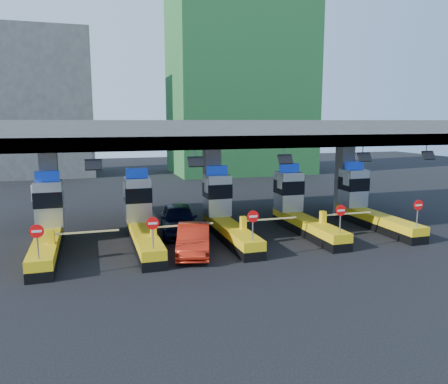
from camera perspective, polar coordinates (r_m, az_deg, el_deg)
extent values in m
plane|color=black|center=(26.62, 0.19, -5.88)|extent=(120.00, 120.00, 0.00)
cube|color=slate|center=(28.58, -1.61, 7.85)|extent=(28.00, 12.00, 1.50)
cube|color=#4C4C49|center=(23.16, 2.20, 6.52)|extent=(28.00, 0.60, 0.70)
cube|color=slate|center=(27.95, -21.74, -0.05)|extent=(1.00, 1.00, 5.50)
cube|color=slate|center=(28.88, -1.58, 0.90)|extent=(1.00, 1.00, 5.50)
cube|color=slate|center=(32.97, 15.41, 1.61)|extent=(1.00, 1.00, 5.50)
cylinder|color=slate|center=(21.89, -16.73, 4.40)|extent=(0.06, 0.06, 0.50)
cube|color=black|center=(21.72, -16.68, 3.44)|extent=(0.80, 0.38, 0.54)
cylinder|color=slate|center=(22.49, -3.85, 4.89)|extent=(0.06, 0.06, 0.50)
cube|color=black|center=(22.33, -3.72, 3.96)|extent=(0.80, 0.38, 0.54)
cylinder|color=slate|center=(24.13, 7.83, 5.13)|extent=(0.06, 0.06, 0.50)
cube|color=black|center=(23.98, 8.01, 4.26)|extent=(0.80, 0.38, 0.54)
cylinder|color=slate|center=(26.63, 17.67, 5.16)|extent=(0.06, 0.06, 0.50)
cube|color=black|center=(26.49, 17.88, 4.37)|extent=(0.80, 0.38, 0.54)
cylinder|color=slate|center=(29.42, 24.93, 5.09)|extent=(0.06, 0.06, 0.50)
cube|color=black|center=(29.30, 25.14, 4.37)|extent=(0.80, 0.38, 0.54)
cube|color=black|center=(24.58, -22.10, -7.27)|extent=(1.20, 8.00, 0.50)
cube|color=#E5B70C|center=(24.45, -22.17, -6.14)|extent=(1.20, 8.00, 0.50)
cube|color=#9EA3A8|center=(26.84, -21.88, -1.40)|extent=(1.50, 1.50, 2.60)
cube|color=black|center=(26.77, -21.92, -0.77)|extent=(1.56, 1.56, 0.90)
cube|color=#0C2DBF|center=(26.61, -22.08, 1.95)|extent=(1.30, 0.35, 0.55)
cube|color=white|center=(26.51, -23.74, -0.10)|extent=(0.06, 0.70, 0.90)
cylinder|color=slate|center=(20.76, -23.15, -6.32)|extent=(0.07, 0.07, 1.30)
cylinder|color=red|center=(20.58, -23.27, -4.73)|extent=(0.60, 0.04, 0.60)
cube|color=white|center=(20.56, -23.28, -4.74)|extent=(0.42, 0.02, 0.10)
cube|color=#E5B70C|center=(23.11, -21.64, -5.45)|extent=(0.30, 0.35, 0.70)
cube|color=white|center=(23.00, -17.55, -5.03)|extent=(3.20, 0.08, 0.08)
cube|color=black|center=(24.61, -10.36, -6.70)|extent=(1.20, 8.00, 0.50)
cube|color=#E5B70C|center=(24.48, -10.39, -5.58)|extent=(1.20, 8.00, 0.50)
cube|color=#9EA3A8|center=(26.87, -11.20, -0.89)|extent=(1.50, 1.50, 2.60)
cube|color=black|center=(26.80, -11.22, -0.26)|extent=(1.56, 1.56, 0.90)
cube|color=#0C2DBF|center=(26.64, -11.31, 2.46)|extent=(1.30, 0.35, 0.55)
cube|color=white|center=(26.39, -12.91, 0.41)|extent=(0.06, 0.70, 0.90)
cylinder|color=slate|center=(20.79, -9.27, -5.65)|extent=(0.07, 0.07, 1.30)
cylinder|color=red|center=(20.62, -9.30, -4.06)|extent=(0.60, 0.04, 0.60)
cube|color=white|center=(20.60, -9.29, -4.07)|extent=(0.42, 0.02, 0.10)
cube|color=#E5B70C|center=(23.22, -9.22, -4.83)|extent=(0.30, 0.35, 0.70)
cube|color=white|center=(23.46, -5.22, -4.34)|extent=(3.20, 0.08, 0.08)
cube|color=black|center=(25.64, 0.86, -5.90)|extent=(1.20, 8.00, 0.50)
cube|color=#E5B70C|center=(25.51, 0.86, -4.81)|extent=(1.20, 8.00, 0.50)
cube|color=#9EA3A8|center=(27.81, -0.91, -0.37)|extent=(1.50, 1.50, 2.60)
cube|color=black|center=(27.74, -0.90, 0.24)|extent=(1.56, 1.56, 0.90)
cube|color=#0C2DBF|center=(27.59, -0.92, 2.87)|extent=(1.30, 0.35, 0.55)
cube|color=white|center=(27.20, -2.36, 0.90)|extent=(0.06, 0.70, 0.90)
cylinder|color=slate|center=(22.00, 3.78, -4.71)|extent=(0.07, 0.07, 1.30)
cylinder|color=red|center=(21.83, 3.82, -3.20)|extent=(0.60, 0.04, 0.60)
cube|color=white|center=(21.81, 3.85, -3.22)|extent=(0.42, 0.02, 0.10)
cube|color=#E5B70C|center=(24.37, 2.53, -4.04)|extent=(0.30, 0.35, 0.70)
cube|color=white|center=(24.94, 6.11, -3.54)|extent=(3.20, 0.08, 0.08)
cube|color=black|center=(27.55, 10.84, -4.99)|extent=(1.20, 8.00, 0.50)
cube|color=#E5B70C|center=(27.43, 10.87, -3.98)|extent=(1.20, 8.00, 0.50)
cube|color=#9EA3A8|center=(29.58, 8.43, 0.12)|extent=(1.50, 1.50, 2.60)
cube|color=black|center=(29.52, 8.46, 0.69)|extent=(1.56, 1.56, 0.90)
cube|color=#0C2DBF|center=(29.37, 8.50, 3.16)|extent=(1.30, 0.35, 0.55)
cube|color=white|center=(28.87, 7.28, 1.32)|extent=(0.06, 0.70, 0.90)
cylinder|color=slate|center=(24.20, 14.93, -3.72)|extent=(0.07, 0.07, 1.30)
cylinder|color=red|center=(24.05, 15.03, -2.34)|extent=(0.60, 0.04, 0.60)
cube|color=white|center=(24.03, 15.06, -2.35)|extent=(0.42, 0.02, 0.10)
cube|color=#E5B70C|center=(26.44, 12.80, -3.21)|extent=(0.30, 0.35, 0.70)
cube|color=white|center=(27.27, 15.82, -2.73)|extent=(3.20, 0.08, 0.08)
cube|color=black|center=(30.17, 19.28, -4.10)|extent=(1.20, 8.00, 0.50)
cube|color=#E5B70C|center=(30.06, 19.34, -3.17)|extent=(1.20, 8.00, 0.50)
cube|color=#9EA3A8|center=(32.04, 16.53, 0.53)|extent=(1.50, 1.50, 2.60)
cube|color=black|center=(31.98, 16.57, 1.06)|extent=(1.56, 1.56, 0.90)
cube|color=#0C2DBF|center=(31.85, 16.66, 3.34)|extent=(1.30, 0.35, 0.55)
cube|color=white|center=(31.26, 15.67, 1.66)|extent=(0.06, 0.70, 0.90)
cylinder|color=slate|center=(27.15, 23.93, -2.81)|extent=(0.07, 0.07, 1.30)
cylinder|color=red|center=(27.02, 24.06, -1.58)|extent=(0.60, 0.04, 0.60)
cube|color=white|center=(27.00, 24.09, -1.59)|extent=(0.42, 0.02, 0.10)
cube|color=#E5B70C|center=(29.23, 21.34, -2.43)|extent=(0.30, 0.35, 0.70)
cube|color=white|center=(30.25, 23.81, -2.01)|extent=(3.20, 0.08, 0.08)
cube|color=#1E5926|center=(60.26, 2.10, 15.99)|extent=(18.00, 12.00, 28.00)
cube|color=#4C4C49|center=(60.89, -23.52, 10.45)|extent=(14.00, 10.00, 18.00)
imported|color=black|center=(27.34, -5.94, -3.52)|extent=(2.87, 5.67, 1.85)
imported|color=#A81C0C|center=(23.17, -4.00, -6.22)|extent=(2.78, 4.98, 1.56)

